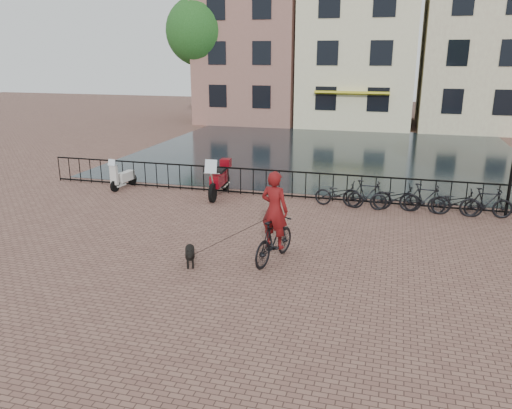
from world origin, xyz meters
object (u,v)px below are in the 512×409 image
(cyclist, at_px, (274,222))
(dog, at_px, (190,255))
(motorcycle, at_px, (219,175))
(scooter, at_px, (123,172))

(cyclist, distance_m, dog, 2.28)
(motorcycle, bearing_deg, dog, -80.20)
(motorcycle, height_order, scooter, motorcycle)
(cyclist, xyz_separation_m, scooter, (-7.47, 5.49, -0.39))
(cyclist, relative_size, scooter, 1.90)
(cyclist, relative_size, dog, 3.15)
(dog, distance_m, motorcycle, 6.51)
(dog, bearing_deg, motorcycle, 79.72)
(cyclist, xyz_separation_m, dog, (-1.97, -0.86, -0.77))
(motorcycle, distance_m, scooter, 4.05)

